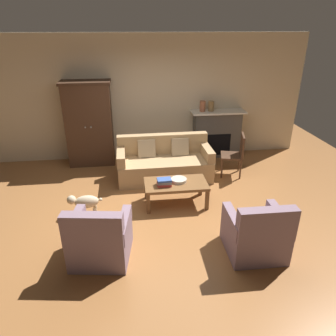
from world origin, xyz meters
TOP-DOWN VIEW (x-y plane):
  - ground_plane at (0.00, 0.00)m, footprint 9.60×9.60m
  - back_wall at (0.00, 2.55)m, footprint 7.20×0.10m
  - fireplace at (1.55, 2.30)m, footprint 1.26×0.48m
  - armoire at (-1.40, 2.22)m, footprint 1.06×0.57m
  - couch at (0.16, 1.25)m, footprint 1.93×0.87m
  - coffee_table at (0.24, 0.15)m, footprint 1.10×0.60m
  - fruit_bowl at (0.30, 0.20)m, footprint 0.28×0.28m
  - book_stack at (0.03, 0.08)m, footprint 0.25×0.18m
  - mantel_vase_terracotta at (1.17, 2.28)m, footprint 0.13×0.13m
  - mantel_vase_bronze at (1.37, 2.28)m, footprint 0.14×0.14m
  - armchair_near_left at (-0.99, -1.16)m, footprint 0.87×0.87m
  - armchair_near_right at (1.14, -1.32)m, footprint 0.79×0.78m
  - side_chair_wooden at (1.67, 1.18)m, footprint 0.54×0.54m
  - dog at (-1.33, -0.02)m, footprint 0.57×0.22m

SIDE VIEW (x-z plane):
  - ground_plane at x=0.00m, z-range 0.00..0.00m
  - dog at x=-1.33m, z-range 0.05..0.44m
  - armchair_near_left at x=-0.99m, z-range -0.12..0.76m
  - armchair_near_right at x=1.14m, z-range -0.12..0.76m
  - couch at x=0.16m, z-range -0.11..0.75m
  - coffee_table at x=0.24m, z-range 0.16..0.58m
  - fruit_bowl at x=0.30m, z-range 0.42..0.47m
  - book_stack at x=0.03m, z-range 0.42..0.54m
  - side_chair_wooden at x=1.67m, z-range 0.06..0.96m
  - fireplace at x=1.55m, z-range 0.01..1.13m
  - armoire at x=-1.40m, z-range 0.00..1.87m
  - mantel_vase_bronze at x=1.37m, z-range 1.12..1.35m
  - mantel_vase_terracotta at x=1.17m, z-range 1.12..1.36m
  - back_wall at x=0.00m, z-range 0.00..2.80m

